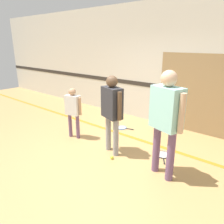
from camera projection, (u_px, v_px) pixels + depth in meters
name	position (u px, v px, depth m)	size (l,w,h in m)	color
ground_plane	(105.00, 156.00, 4.37)	(16.00, 16.00, 0.00)	tan
wall_back	(167.00, 65.00, 5.65)	(16.00, 0.07, 3.20)	beige
wall_panel	(207.00, 96.00, 5.13)	(2.37, 0.05, 1.93)	#93754C
floor_stripe	(135.00, 138.00, 5.15)	(14.40, 0.10, 0.01)	orange
person_instructor	(112.00, 107.00, 4.22)	(0.57, 0.37, 1.58)	gray
person_student_left	(73.00, 108.00, 5.00)	(0.44, 0.25, 1.19)	#6B4C70
person_student_right	(166.00, 114.00, 3.41)	(0.65, 0.41, 1.78)	#6B4C70
racket_spare_on_floor	(163.00, 155.00, 4.37)	(0.42, 0.52, 0.03)	#28282D
racket_second_spare	(122.00, 128.00, 5.77)	(0.49, 0.32, 0.03)	blue
tennis_ball_near_instructor	(112.00, 157.00, 4.24)	(0.07, 0.07, 0.07)	#CCE038
tennis_ball_by_spare_racket	(154.00, 156.00, 4.30)	(0.07, 0.07, 0.07)	#CCE038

